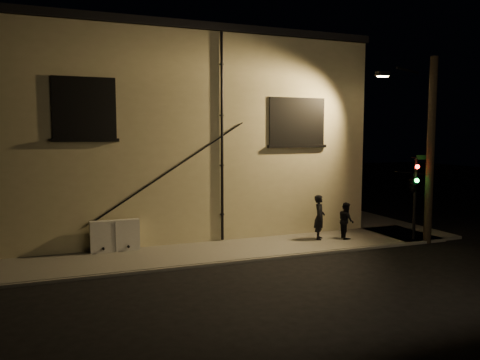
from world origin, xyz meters
name	(u,v)px	position (x,y,z in m)	size (l,w,h in m)	color
ground	(295,257)	(0.00, 0.00, 0.00)	(90.00, 90.00, 0.00)	black
sidewalk	(274,230)	(1.22, 4.39, 0.06)	(21.00, 16.00, 0.12)	#66655C
building	(161,135)	(-3.00, 8.99, 4.40)	(16.20, 12.23, 8.80)	#C8BE8F
utility_cabinet	(115,236)	(-6.08, 2.70, 0.71)	(1.78, 0.30, 1.17)	silver
pedestrian_a	(319,217)	(2.02, 1.71, 1.04)	(0.67, 0.44, 1.85)	black
pedestrian_b	(346,220)	(3.15, 1.46, 0.88)	(0.74, 0.57, 1.51)	black
traffic_signal	(413,183)	(5.46, 0.19, 2.46)	(1.30, 2.05, 3.48)	black
streetlamp_pole	(428,146)	(6.02, 0.05, 3.97)	(2.03, 1.40, 7.53)	black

